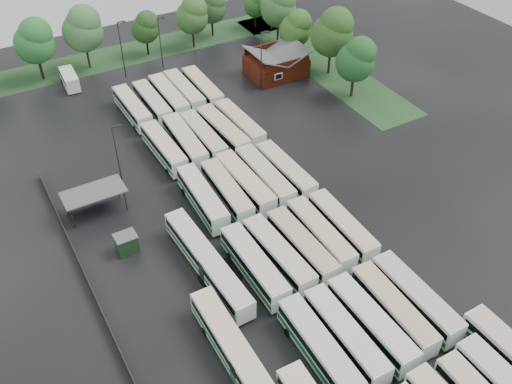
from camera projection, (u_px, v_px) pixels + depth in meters
ground at (291, 268)px, 69.36m from camera, size 160.00×160.00×0.00m
brick_building at (276, 65)px, 105.89m from camera, size 10.07×8.60×5.39m
wash_shed at (93, 193)px, 75.56m from camera, size 8.20×4.20×3.58m
utility_hut at (127, 243)px, 70.72m from camera, size 2.70×2.20×2.62m
grass_strip_north at (124, 55)px, 113.36m from camera, size 80.00×10.00×0.01m
grass_strip_east at (320, 62)px, 110.92m from camera, size 10.00×50.00×0.01m
west_fence at (92, 290)px, 65.81m from camera, size 0.10×50.00×1.20m
bus_r1c0 at (319, 348)px, 58.25m from camera, size 3.00×12.59×3.48m
bus_r1c1 at (345, 336)px, 59.42m from camera, size 2.84×12.41×3.44m
bus_r1c2 at (371, 323)px, 60.63m from camera, size 2.77×12.58×3.50m
bus_r1c3 at (393, 309)px, 62.09m from camera, size 3.00×12.36×3.42m
bus_r1c4 at (416, 298)px, 63.29m from camera, size 2.68×12.49×3.48m
bus_r2c0 at (254, 265)px, 67.04m from camera, size 2.77×12.57×3.49m
bus_r2c1 at (278, 255)px, 68.34m from camera, size 3.04×12.57×3.48m
bus_r2c2 at (302, 246)px, 69.56m from camera, size 2.80×12.33×3.42m
bus_r2c3 at (320, 235)px, 71.09m from camera, size 2.87×12.34×3.42m
bus_r2c4 at (342, 226)px, 72.27m from camera, size 2.89×12.26×3.40m
bus_r3c0 at (203, 198)px, 76.52m from camera, size 3.21×12.51×3.45m
bus_r3c1 at (227, 191)px, 77.61m from camera, size 3.15×12.31×3.40m
bus_r3c2 at (245, 183)px, 78.84m from camera, size 2.91×12.78×3.55m
bus_r3c3 at (265, 177)px, 79.95m from camera, size 2.83×12.77×3.55m
bus_r3c4 at (285, 171)px, 81.05m from camera, size 2.88×12.40×3.44m
bus_r4c0 at (164, 148)px, 85.47m from camera, size 2.72×12.18×3.38m
bus_r4c1 at (185, 142)px, 86.62m from camera, size 3.27×12.83×3.54m
bus_r4c2 at (203, 137)px, 87.79m from camera, size 2.65×12.21×3.39m
bus_r4c3 at (223, 131)px, 88.86m from camera, size 3.26×12.78×3.53m
bus_r4c4 at (239, 124)px, 90.46m from camera, size 2.94×12.33×3.41m
bus_r5c0 at (132, 108)px, 94.30m from camera, size 2.67×12.11×3.37m
bus_r5c1 at (152, 103)px, 95.57m from camera, size 2.66×12.08×3.36m
bus_r5c2 at (169, 97)px, 96.97m from camera, size 2.85×12.52×3.48m
bus_r5c3 at (184, 92)px, 98.30m from camera, size 2.72×12.43×3.45m
bus_r5c4 at (202, 88)px, 99.32m from camera, size 2.86×12.32×3.41m
artic_bus_west_b at (207, 263)px, 67.45m from camera, size 3.16×18.13×3.35m
artic_bus_west_c at (240, 361)px, 57.12m from camera, size 2.82×18.38×3.40m
minibus at (70, 79)px, 102.54m from camera, size 2.76×6.54×2.80m
tree_north_1 at (35, 40)px, 100.93m from camera, size 7.14×7.14×11.82m
tree_north_2 at (83, 28)px, 104.17m from camera, size 7.44×7.44×12.32m
tree_north_3 at (146, 27)px, 109.86m from camera, size 5.40×5.40×8.94m
tree_north_4 at (193, 15)px, 111.67m from camera, size 6.41×6.41×10.61m
tree_north_5 at (212, 6)px, 116.23m from camera, size 5.99×5.99×9.92m
tree_north_6 at (256, 4)px, 120.33m from camera, size 4.80×4.80×7.95m
tree_east_0 at (357, 59)px, 96.42m from camera, size 6.70×6.70×11.09m
tree_east_1 at (333, 32)px, 102.28m from camera, size 7.71×7.71×12.78m
tree_east_2 at (296, 28)px, 107.72m from camera, size 6.09×6.09×10.09m
tree_east_3 at (279, 6)px, 113.12m from camera, size 7.08×7.08×11.72m
tree_east_4 at (273, 2)px, 118.94m from camera, size 5.64×5.64×9.35m
lamp_post_ne at (262, 57)px, 98.74m from camera, size 1.68×0.33×10.90m
lamp_post_nw at (117, 152)px, 78.16m from camera, size 1.52×0.30×9.85m
lamp_post_back_w at (122, 46)px, 102.46m from camera, size 1.64×0.32×10.68m
lamp_post_back_e at (161, 39)px, 105.56m from camera, size 1.52×0.30×9.89m
puddle_1 at (455, 363)px, 59.05m from camera, size 2.81×2.81×0.01m
puddle_2 at (220, 274)px, 68.49m from camera, size 5.55×5.55×0.01m
puddle_3 at (320, 261)px, 70.14m from camera, size 4.37×4.37×0.01m
puddle_4 at (500, 345)px, 60.78m from camera, size 3.05×3.05×0.01m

